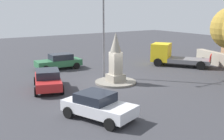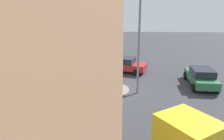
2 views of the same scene
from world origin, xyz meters
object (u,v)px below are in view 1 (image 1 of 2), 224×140
Objects in this scene: car_green_waiting at (59,61)px; car_red_parked_left at (48,79)px; car_white_far_side at (98,105)px; truck_yellow_passing at (172,56)px; monument at (116,59)px; streetlamp at (103,15)px.

car_green_waiting is 0.96× the size of car_red_parked_left.
truck_yellow_passing is at bearing -148.89° from car_white_far_side.
monument is at bearing 16.89° from truck_yellow_passing.
car_green_waiting reaches higher than car_white_far_side.
truck_yellow_passing reaches higher than car_green_waiting.
monument is 0.88× the size of car_white_far_side.
truck_yellow_passing is (-13.87, -8.37, 0.30)m from car_white_far_side.
truck_yellow_passing reaches higher than car_red_parked_left.
car_red_parked_left is at bearing 5.86° from truck_yellow_passing.
car_green_waiting is at bearing -24.81° from truck_yellow_passing.
car_green_waiting is 0.74× the size of truck_yellow_passing.
streetlamp reaches higher than car_green_waiting.
streetlamp reaches higher than truck_yellow_passing.
car_white_far_side is (5.05, 5.69, -1.19)m from monument.
streetlamp is 2.00× the size of car_green_waiting.
monument is 7.70m from car_white_far_side.
car_red_parked_left is 6.94m from car_white_far_side.
car_red_parked_left is at bearing 10.18° from streetlamp.
car_white_far_side is at bearing 91.03° from car_red_parked_left.
monument is 7.73m from car_green_waiting.
streetlamp reaches higher than monument.
monument reaches higher than truck_yellow_passing.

